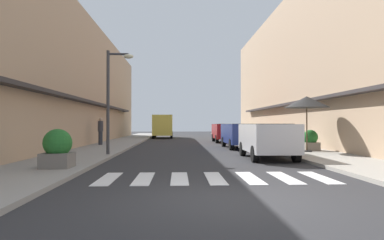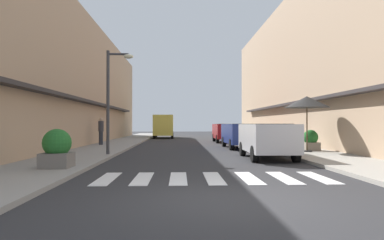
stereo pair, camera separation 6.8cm
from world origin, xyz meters
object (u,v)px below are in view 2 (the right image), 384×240
(street_lamp, at_px, (113,90))
(planter_midblock, at_px, (311,140))
(delivery_van, at_px, (164,124))
(cafe_umbrella, at_px, (307,102))
(parked_car_near, at_px, (267,137))
(parked_car_mid, at_px, (241,133))
(parked_car_far, at_px, (226,131))
(pedestrian_walking_near, at_px, (101,130))
(planter_corner, at_px, (57,149))

(street_lamp, height_order, planter_midblock, street_lamp)
(delivery_van, bearing_deg, cafe_umbrella, -68.01)
(street_lamp, bearing_deg, parked_car_near, -9.75)
(parked_car_mid, height_order, cafe_umbrella, cafe_umbrella)
(street_lamp, bearing_deg, cafe_umbrella, 6.45)
(parked_car_near, height_order, delivery_van, delivery_van)
(parked_car_far, relative_size, pedestrian_walking_near, 2.39)
(delivery_van, bearing_deg, parked_car_near, -76.13)
(pedestrian_walking_near, bearing_deg, parked_car_near, 140.79)
(planter_corner, bearing_deg, delivery_van, 85.20)
(parked_car_near, distance_m, street_lamp, 7.04)
(delivery_van, distance_m, pedestrian_walking_near, 13.88)
(delivery_van, xyz_separation_m, cafe_umbrella, (7.82, -19.37, 1.10))
(parked_car_mid, bearing_deg, parked_car_far, 90.00)
(cafe_umbrella, relative_size, pedestrian_walking_near, 1.52)
(cafe_umbrella, bearing_deg, parked_car_near, -139.05)
(parked_car_mid, distance_m, cafe_umbrella, 5.01)
(street_lamp, bearing_deg, parked_car_far, 60.85)
(parked_car_near, distance_m, planter_corner, 8.23)
(planter_midblock, xyz_separation_m, pedestrian_walking_near, (-11.68, 5.17, 0.43))
(parked_car_mid, distance_m, planter_corner, 12.25)
(planter_corner, height_order, pedestrian_walking_near, pedestrian_walking_near)
(parked_car_far, distance_m, pedestrian_walking_near, 10.02)
(parked_car_near, bearing_deg, cafe_umbrella, 40.95)
(delivery_van, bearing_deg, planter_corner, -94.80)
(parked_car_mid, relative_size, street_lamp, 0.97)
(parked_car_mid, bearing_deg, parked_car_near, -90.00)
(parked_car_near, bearing_deg, planter_midblock, 44.54)
(street_lamp, height_order, cafe_umbrella, street_lamp)
(parked_car_far, height_order, planter_corner, parked_car_far)
(pedestrian_walking_near, bearing_deg, parked_car_mid, 171.49)
(planter_corner, relative_size, pedestrian_walking_near, 0.68)
(parked_car_mid, bearing_deg, planter_corner, -127.31)
(planter_midblock, bearing_deg, street_lamp, -169.51)
(parked_car_mid, bearing_deg, cafe_umbrella, -58.26)
(parked_car_far, distance_m, cafe_umbrella, 11.25)
(parked_car_far, relative_size, cafe_umbrella, 1.57)
(parked_car_mid, xyz_separation_m, delivery_van, (-5.32, 15.33, 0.48))
(parked_car_near, xyz_separation_m, planter_corner, (-7.43, -3.53, -0.23))
(parked_car_near, distance_m, delivery_van, 22.19)
(parked_car_near, xyz_separation_m, street_lamp, (-6.63, 1.14, 2.06))
(cafe_umbrella, bearing_deg, pedestrian_walking_near, 152.20)
(parked_car_mid, relative_size, pedestrian_walking_near, 2.54)
(delivery_van, xyz_separation_m, pedestrian_walking_near, (-3.40, -13.45, -0.35))
(delivery_van, distance_m, street_lamp, 20.50)
(planter_corner, bearing_deg, pedestrian_walking_near, 96.36)
(pedestrian_walking_near, bearing_deg, delivery_van, -100.57)
(parked_car_mid, xyz_separation_m, street_lamp, (-6.63, -5.07, 2.06))
(parked_car_near, distance_m, pedestrian_walking_near, 11.90)
(cafe_umbrella, xyz_separation_m, planter_midblock, (0.46, 0.74, -1.88))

